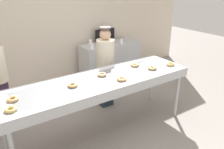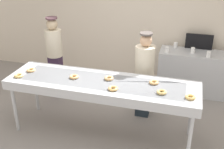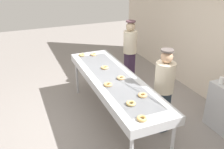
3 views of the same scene
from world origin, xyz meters
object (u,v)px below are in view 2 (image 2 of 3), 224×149
at_px(glazed_donut_7, 74,77).
at_px(menu_display, 199,42).
at_px(glazed_donut_2, 19,76).
at_px(paper_cup_0, 209,54).
at_px(paper_cup_2, 193,50).
at_px(worker_baker, 55,54).
at_px(worker_assistant, 144,71).
at_px(glazed_donut_1, 190,97).
at_px(glazed_donut_6, 109,78).
at_px(paper_cup_3, 167,50).
at_px(fryer_conveyor, 102,86).
at_px(glazed_donut_4, 113,89).
at_px(prep_counter, 195,73).
at_px(paper_cup_1, 176,45).
at_px(glazed_donut_3, 154,82).
at_px(glazed_donut_5, 162,92).
at_px(glazed_donut_0, 31,70).

xyz_separation_m(glazed_donut_7, menu_display, (1.87, 2.11, 0.07)).
bearing_deg(glazed_donut_2, glazed_donut_7, 13.26).
relative_size(paper_cup_0, paper_cup_2, 1.00).
relative_size(worker_baker, worker_assistant, 1.05).
distance_m(glazed_donut_1, glazed_donut_2, 2.64).
distance_m(glazed_donut_1, glazed_donut_6, 1.26).
height_order(glazed_donut_6, glazed_donut_7, same).
bearing_deg(paper_cup_3, fryer_conveyor, -115.79).
xyz_separation_m(glazed_donut_2, paper_cup_0, (2.92, 1.87, -0.02)).
xyz_separation_m(glazed_donut_6, menu_display, (1.33, 2.01, 0.07)).
bearing_deg(paper_cup_0, glazed_donut_4, -126.01).
bearing_deg(glazed_donut_1, prep_counter, 87.45).
bearing_deg(glazed_donut_4, prep_counter, 60.64).
xyz_separation_m(glazed_donut_2, menu_display, (2.73, 2.31, 0.07)).
distance_m(glazed_donut_4, worker_baker, 1.90).
xyz_separation_m(worker_assistant, paper_cup_2, (0.77, 1.11, 0.07)).
height_order(paper_cup_0, paper_cup_3, same).
distance_m(prep_counter, paper_cup_1, 0.70).
xyz_separation_m(glazed_donut_3, worker_assistant, (-0.24, 0.56, -0.09)).
height_order(glazed_donut_5, menu_display, menu_display).
height_order(glazed_donut_7, menu_display, menu_display).
distance_m(glazed_donut_6, paper_cup_1, 2.12).
bearing_deg(glazed_donut_0, paper_cup_1, 42.32).
bearing_deg(prep_counter, glazed_donut_0, -145.32).
relative_size(glazed_donut_0, glazed_donut_3, 1.00).
bearing_deg(paper_cup_2, glazed_donut_1, -89.61).
xyz_separation_m(glazed_donut_1, glazed_donut_4, (-1.08, -0.05, 0.00)).
xyz_separation_m(glazed_donut_3, glazed_donut_4, (-0.54, -0.36, 0.00)).
distance_m(glazed_donut_6, paper_cup_2, 2.11).
distance_m(glazed_donut_0, worker_baker, 0.92).
bearing_deg(glazed_donut_3, menu_display, 72.07).
height_order(worker_baker, paper_cup_1, worker_baker).
distance_m(worker_assistant, menu_display, 1.66).
height_order(glazed_donut_1, paper_cup_3, paper_cup_3).
bearing_deg(glazed_donut_2, glazed_donut_5, 1.98).
relative_size(glazed_donut_1, glazed_donut_6, 1.00).
bearing_deg(paper_cup_1, worker_baker, -153.97).
xyz_separation_m(fryer_conveyor, glazed_donut_7, (-0.45, -0.01, 0.10)).
relative_size(glazed_donut_0, glazed_donut_4, 1.00).
distance_m(glazed_donut_1, paper_cup_1, 2.23).
height_order(glazed_donut_1, prep_counter, glazed_donut_1).
bearing_deg(menu_display, worker_assistant, -121.97).
bearing_deg(glazed_donut_3, worker_assistant, 113.27).
bearing_deg(paper_cup_1, glazed_donut_5, -90.73).
xyz_separation_m(glazed_donut_5, paper_cup_2, (0.38, 1.94, -0.02)).
relative_size(glazed_donut_0, paper_cup_3, 1.23).
distance_m(worker_baker, paper_cup_0, 2.96).
height_order(worker_baker, worker_assistant, worker_baker).
relative_size(glazed_donut_2, paper_cup_0, 1.23).
distance_m(glazed_donut_1, menu_display, 2.27).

